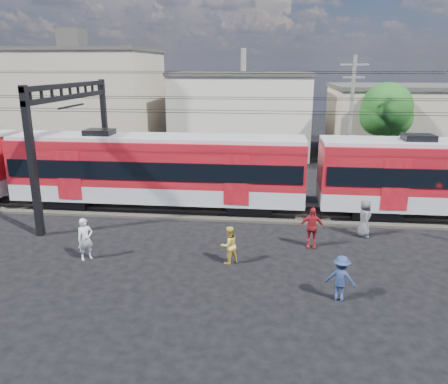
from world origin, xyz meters
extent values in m
plane|color=black|center=(0.00, 0.00, 0.00)|extent=(120.00, 120.00, 0.00)
cube|color=#2D2823|center=(0.00, 8.00, 0.06)|extent=(70.00, 3.40, 0.12)
cube|color=#59544C|center=(0.00, 7.25, 0.18)|extent=(70.00, 0.12, 0.12)
cube|color=#59544C|center=(0.00, 8.75, 0.18)|extent=(70.00, 0.12, 0.12)
cube|color=black|center=(-10.47, 8.00, 0.35)|extent=(2.40, 2.20, 0.70)
cube|color=black|center=(-0.23, 8.00, 0.35)|extent=(2.40, 2.20, 0.70)
cube|color=#9FA2A7|center=(-5.35, 8.00, 1.15)|extent=(16.00, 3.00, 0.90)
cube|color=maroon|center=(-5.35, 8.00, 2.80)|extent=(16.00, 3.00, 2.40)
cube|color=black|center=(-5.35, 8.00, 2.55)|extent=(15.68, 3.08, 0.95)
cube|color=#9FA2A7|center=(-5.35, 8.00, 4.05)|extent=(16.00, 2.60, 0.25)
cube|color=black|center=(6.33, 8.00, 0.35)|extent=(2.40, 2.20, 0.70)
cube|color=black|center=(-10.00, 3.50, 3.50)|extent=(0.30, 0.30, 7.00)
cube|color=black|center=(-10.00, 12.50, 3.50)|extent=(0.30, 0.30, 7.00)
cube|color=black|center=(-10.00, 8.00, 6.80)|extent=(0.25, 9.30, 0.25)
cube|color=black|center=(-10.00, 8.00, 6.20)|extent=(0.25, 9.30, 0.25)
cylinder|color=black|center=(0.00, 7.30, 5.50)|extent=(70.00, 0.03, 0.03)
cylinder|color=black|center=(0.00, 8.70, 5.50)|extent=(70.00, 0.03, 0.03)
cylinder|color=black|center=(0.00, 7.30, 6.20)|extent=(70.00, 0.03, 0.03)
cylinder|color=black|center=(0.00, 8.70, 6.20)|extent=(70.00, 0.03, 0.03)
cylinder|color=black|center=(0.00, 4.50, 7.50)|extent=(70.00, 0.03, 0.03)
cylinder|color=black|center=(0.00, 11.50, 7.50)|extent=(70.00, 0.03, 0.03)
cube|color=tan|center=(-17.00, 24.00, 4.50)|extent=(14.00, 10.00, 9.00)
cube|color=#3F3D3A|center=(-17.00, 24.00, 9.15)|extent=(14.28, 10.20, 0.30)
cube|color=beige|center=(-2.00, 27.00, 3.50)|extent=(12.00, 12.00, 7.00)
cube|color=#3F3D3A|center=(-2.00, 27.00, 7.15)|extent=(12.24, 12.24, 0.30)
cube|color=tan|center=(14.00, 24.00, 3.00)|extent=(16.00, 10.00, 6.00)
cube|color=#3F3D3A|center=(14.00, 24.00, 6.15)|extent=(16.32, 10.20, 0.30)
cylinder|color=slate|center=(6.00, 15.00, 4.25)|extent=(0.24, 0.24, 8.50)
cube|color=slate|center=(6.00, 15.00, 7.90)|extent=(1.80, 0.12, 0.12)
cube|color=slate|center=(6.00, 15.00, 7.10)|extent=(1.40, 0.12, 0.12)
cylinder|color=#382619|center=(9.00, 18.00, 1.96)|extent=(0.36, 0.36, 3.92)
sphere|color=#154914|center=(9.00, 18.00, 4.90)|extent=(3.64, 3.64, 3.64)
sphere|color=#154914|center=(9.60, 18.30, 4.20)|extent=(2.80, 2.80, 2.80)
imported|color=silver|center=(-6.70, 1.17, 0.89)|extent=(0.77, 0.75, 1.78)
imported|color=gold|center=(-0.73, 1.43, 0.79)|extent=(0.98, 0.95, 1.59)
imported|color=navy|center=(3.36, -1.06, 0.82)|extent=(1.18, 0.87, 1.63)
imported|color=maroon|center=(2.74, 3.48, 0.93)|extent=(1.10, 0.49, 1.86)
imported|color=#535359|center=(5.33, 5.09, 0.90)|extent=(0.58, 0.89, 1.81)
camera|label=1|loc=(0.90, -14.92, 7.79)|focal=35.00mm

